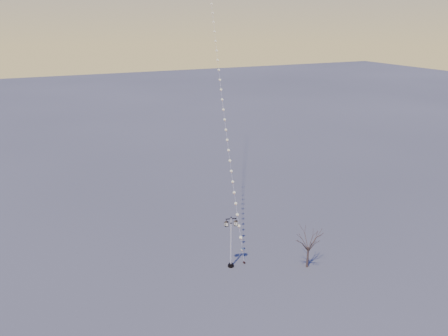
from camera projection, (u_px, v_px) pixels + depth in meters
ground at (246, 275)px, 34.87m from camera, size 300.00×300.00×0.00m
street_lamp at (231, 240)px, 35.11m from camera, size 1.22×0.65×4.92m
bare_tree at (309, 242)px, 35.15m from camera, size 2.19×2.19×3.64m
kite_train at (221, 72)px, 45.16m from camera, size 8.75×29.24×30.60m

